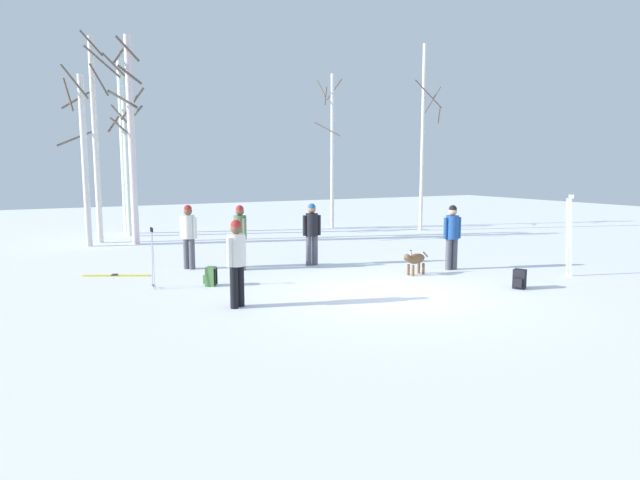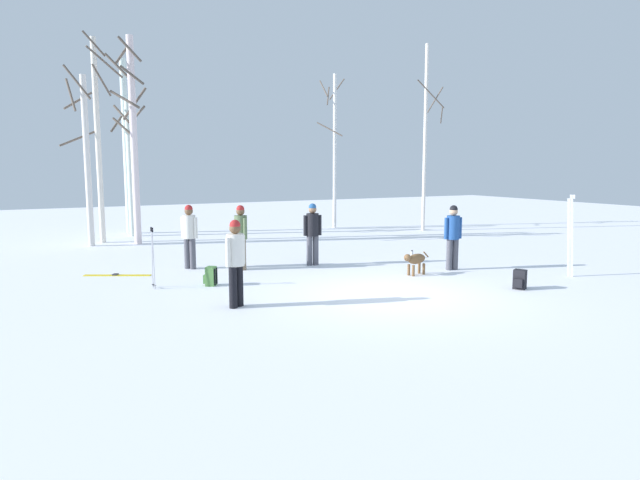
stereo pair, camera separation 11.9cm
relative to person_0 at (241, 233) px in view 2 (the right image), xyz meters
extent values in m
plane|color=white|center=(1.86, -4.23, -0.98)|extent=(60.00, 60.00, 0.00)
cylinder|color=#72604C|center=(-0.02, 0.09, -0.57)|extent=(0.16, 0.16, 0.82)
cylinder|color=#72604C|center=(0.02, -0.09, -0.57)|extent=(0.16, 0.16, 0.82)
cylinder|color=#566B47|center=(0.00, 0.00, 0.15)|extent=(0.34, 0.34, 0.62)
sphere|color=brown|center=(0.00, 0.00, 0.57)|extent=(0.22, 0.22, 0.22)
sphere|color=#B22626|center=(0.00, 0.00, 0.63)|extent=(0.21, 0.21, 0.21)
cylinder|color=#566B47|center=(-0.05, 0.20, 0.13)|extent=(0.10, 0.10, 0.56)
cylinder|color=#566B47|center=(0.05, -0.20, 0.13)|extent=(0.10, 0.10, 0.56)
cylinder|color=black|center=(-1.51, -3.78, -0.57)|extent=(0.16, 0.16, 0.82)
cylinder|color=black|center=(-1.35, -3.69, -0.57)|extent=(0.16, 0.16, 0.82)
cylinder|color=silver|center=(-1.43, -3.73, 0.15)|extent=(0.34, 0.34, 0.62)
sphere|color=brown|center=(-1.43, -3.73, 0.57)|extent=(0.22, 0.22, 0.22)
sphere|color=#B22626|center=(-1.43, -3.73, 0.63)|extent=(0.21, 0.21, 0.21)
cylinder|color=silver|center=(-1.61, -3.84, 0.13)|extent=(0.10, 0.10, 0.56)
cylinder|color=silver|center=(-1.25, -3.63, 0.13)|extent=(0.10, 0.10, 0.56)
cylinder|color=#4C4C56|center=(4.86, -2.60, -0.57)|extent=(0.16, 0.16, 0.82)
cylinder|color=#4C4C56|center=(5.03, -2.63, -0.57)|extent=(0.16, 0.16, 0.82)
cylinder|color=#1E478C|center=(4.94, -2.61, 0.15)|extent=(0.34, 0.34, 0.62)
sphere|color=tan|center=(4.94, -2.61, 0.57)|extent=(0.22, 0.22, 0.22)
sphere|color=black|center=(4.94, -2.61, 0.63)|extent=(0.21, 0.21, 0.21)
cylinder|color=#1E478C|center=(4.74, -2.58, 0.13)|extent=(0.10, 0.10, 0.56)
cylinder|color=#1E478C|center=(5.15, -2.64, 0.13)|extent=(0.10, 0.10, 0.56)
cylinder|color=#4C4C56|center=(-1.12, 0.67, -0.57)|extent=(0.16, 0.16, 0.82)
cylinder|color=#4C4C56|center=(-1.23, 0.82, -0.57)|extent=(0.16, 0.16, 0.82)
cylinder|color=silver|center=(-1.17, 0.75, 0.15)|extent=(0.34, 0.34, 0.62)
sphere|color=brown|center=(-1.17, 0.75, 0.57)|extent=(0.22, 0.22, 0.22)
sphere|color=#B22626|center=(-1.17, 0.75, 0.63)|extent=(0.21, 0.21, 0.21)
cylinder|color=silver|center=(-1.04, 0.58, 0.13)|extent=(0.10, 0.10, 0.56)
cylinder|color=silver|center=(-1.30, 0.91, 0.13)|extent=(0.10, 0.10, 0.56)
cylinder|color=#4C4C56|center=(2.07, -0.29, -0.57)|extent=(0.16, 0.16, 0.82)
cylinder|color=#4C4C56|center=(1.89, -0.27, -0.57)|extent=(0.16, 0.16, 0.82)
cylinder|color=black|center=(1.98, -0.28, 0.15)|extent=(0.34, 0.34, 0.62)
sphere|color=#997051|center=(1.98, -0.28, 0.57)|extent=(0.22, 0.22, 0.22)
sphere|color=#265999|center=(1.98, -0.28, 0.63)|extent=(0.21, 0.21, 0.21)
cylinder|color=black|center=(2.19, -0.31, 0.13)|extent=(0.10, 0.10, 0.56)
cylinder|color=black|center=(1.77, -0.25, 0.13)|extent=(0.10, 0.10, 0.56)
ellipsoid|color=brown|center=(3.68, -2.74, -0.57)|extent=(0.63, 0.33, 0.26)
sphere|color=brown|center=(3.35, -2.80, -0.51)|extent=(0.18, 0.18, 0.18)
ellipsoid|color=brown|center=(3.28, -2.82, -0.53)|extent=(0.11, 0.08, 0.06)
cylinder|color=brown|center=(4.02, -2.67, -0.49)|extent=(0.20, 0.07, 0.17)
cylinder|color=brown|center=(3.50, -2.85, -0.84)|extent=(0.07, 0.07, 0.28)
cylinder|color=brown|center=(3.47, -2.70, -0.84)|extent=(0.07, 0.07, 0.28)
cylinder|color=brown|center=(3.88, -2.78, -0.84)|extent=(0.07, 0.07, 0.28)
cylinder|color=brown|center=(3.85, -2.63, -0.84)|extent=(0.07, 0.07, 0.28)
cube|color=white|center=(6.89, -4.63, -0.01)|extent=(0.14, 0.13, 1.95)
cube|color=white|center=(6.89, -4.63, 1.01)|extent=(0.06, 0.05, 0.10)
cube|color=white|center=(6.93, -4.67, -0.01)|extent=(0.14, 0.13, 1.95)
cube|color=white|center=(6.93, -4.67, 1.01)|extent=(0.06, 0.05, 0.10)
cube|color=yellow|center=(-3.03, 0.69, -0.97)|extent=(1.52, 0.83, 0.02)
cube|color=#333338|center=(-3.07, 0.71, -0.95)|extent=(0.14, 0.11, 0.03)
cube|color=yellow|center=(-3.07, 0.60, -0.97)|extent=(1.52, 0.83, 0.02)
cube|color=#333338|center=(-3.12, 0.63, -0.95)|extent=(0.14, 0.11, 0.03)
cylinder|color=#B2B2BC|center=(-2.52, -1.19, -0.34)|extent=(0.02, 0.10, 1.28)
cylinder|color=black|center=(-2.52, -1.19, 0.35)|extent=(0.04, 0.04, 0.10)
cylinder|color=black|center=(-2.52, -1.19, -0.91)|extent=(0.07, 0.07, 0.01)
cylinder|color=#B2B2BC|center=(-2.52, -1.33, -0.34)|extent=(0.02, 0.10, 1.28)
cylinder|color=black|center=(-2.52, -1.33, 0.35)|extent=(0.04, 0.04, 0.10)
cylinder|color=black|center=(-2.52, -1.33, -0.91)|extent=(0.07, 0.07, 0.01)
cube|color=#4C7F3F|center=(-1.30, -1.58, -0.76)|extent=(0.31, 0.33, 0.44)
cube|color=#4C7F3F|center=(-1.40, -1.51, -0.83)|extent=(0.16, 0.19, 0.20)
cube|color=black|center=(-1.16, -1.59, -0.76)|extent=(0.04, 0.04, 0.37)
cube|color=black|center=(-1.24, -1.71, -0.76)|extent=(0.04, 0.04, 0.37)
cube|color=black|center=(4.72, -5.14, -0.76)|extent=(0.30, 0.32, 0.44)
cube|color=black|center=(4.61, -5.19, -0.83)|extent=(0.14, 0.20, 0.20)
cube|color=black|center=(4.79, -5.02, -0.76)|extent=(0.04, 0.04, 0.37)
cube|color=black|center=(4.86, -5.15, -0.76)|extent=(0.04, 0.04, 0.37)
cylinder|color=silver|center=(5.18, -0.55, -0.88)|extent=(0.08, 0.08, 0.20)
cylinder|color=black|center=(5.18, -0.55, -0.76)|extent=(0.05, 0.05, 0.02)
cylinder|color=silver|center=(-3.07, 6.54, 1.88)|extent=(0.21, 0.21, 5.73)
cylinder|color=brown|center=(-3.24, 7.18, 2.70)|extent=(1.33, 0.40, 0.63)
cylinder|color=brown|center=(-3.29, 6.19, 4.44)|extent=(0.80, 0.53, 1.12)
cylinder|color=brown|center=(-3.22, 7.00, 3.94)|extent=(0.97, 0.37, 0.67)
cylinder|color=brown|center=(-3.48, 6.46, 4.06)|extent=(0.25, 0.88, 1.14)
cylinder|color=silver|center=(-2.62, 7.29, 2.58)|extent=(0.20, 0.20, 7.12)
cylinder|color=brown|center=(-2.44, 6.99, 4.66)|extent=(0.68, 0.45, 1.01)
cylinder|color=brown|center=(-2.63, 6.95, 5.84)|extent=(0.73, 0.09, 0.81)
cylinder|color=brown|center=(-2.35, 6.70, 5.22)|extent=(1.24, 0.63, 0.91)
cylinder|color=silver|center=(-1.56, 6.36, 2.57)|extent=(0.24, 0.24, 7.10)
cylinder|color=brown|center=(-1.81, 6.57, 5.48)|extent=(0.53, 0.59, 0.67)
cylinder|color=brown|center=(-1.59, 5.99, 4.76)|extent=(0.79, 0.15, 0.63)
cylinder|color=brown|center=(-1.42, 6.73, 3.90)|extent=(0.84, 0.39, 1.14)
cylinder|color=brown|center=(-1.86, 5.96, 3.95)|extent=(0.89, 0.69, 0.64)
cylinder|color=brown|center=(-1.63, 6.02, 5.59)|extent=(0.76, 0.23, 0.82)
cylinder|color=silver|center=(-1.35, 8.73, 1.66)|extent=(0.24, 0.24, 5.28)
cylinder|color=brown|center=(-1.60, 8.43, 3.20)|extent=(0.69, 0.60, 0.72)
cylinder|color=brown|center=(-0.95, 8.92, 3.74)|extent=(0.46, 0.88, 0.60)
cylinder|color=brown|center=(-1.75, 8.98, 3.34)|extent=(0.60, 0.88, 0.69)
cylinder|color=brown|center=(-1.62, 8.51, 3.68)|extent=(0.54, 0.63, 0.71)
cylinder|color=silver|center=(-1.32, 9.73, 2.47)|extent=(0.26, 0.26, 6.91)
cylinder|color=brown|center=(-1.02, 9.64, 3.79)|extent=(0.29, 0.68, 0.76)
cylinder|color=brown|center=(-1.54, 9.30, 5.51)|extent=(0.96, 0.55, 1.07)
cylinder|color=brown|center=(-1.05, 9.76, 3.32)|extent=(0.15, 0.61, 0.76)
cylinder|color=silver|center=(7.07, 7.63, 2.34)|extent=(0.15, 0.15, 6.64)
cylinder|color=brown|center=(6.83, 7.81, 4.74)|extent=(0.41, 0.55, 0.84)
cylinder|color=brown|center=(6.61, 7.27, 3.29)|extent=(0.78, 0.96, 0.64)
cylinder|color=brown|center=(7.29, 7.87, 5.05)|extent=(0.55, 0.52, 0.90)
cylinder|color=brown|center=(6.56, 7.72, 5.03)|extent=(0.23, 1.05, 0.81)
cylinder|color=silver|center=(9.90, 4.99, 2.86)|extent=(0.14, 0.14, 7.67)
cylinder|color=brown|center=(10.41, 4.59, 3.81)|extent=(0.84, 1.08, 0.57)
cylinder|color=brown|center=(10.37, 4.99, 4.47)|extent=(0.06, 0.99, 0.98)
cylinder|color=brown|center=(9.71, 4.45, 4.62)|extent=(1.13, 0.43, 1.12)
camera|label=1|loc=(-5.02, -13.89, 1.77)|focal=31.43mm
camera|label=2|loc=(-4.92, -13.95, 1.77)|focal=31.43mm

